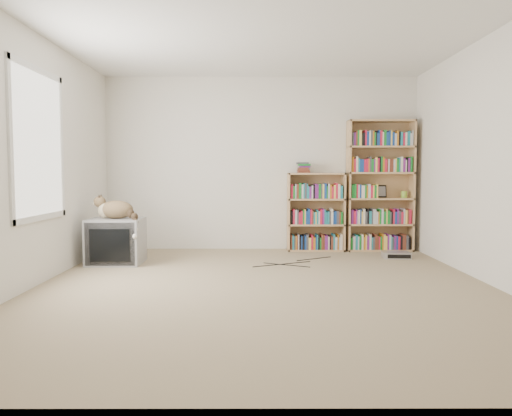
{
  "coord_description": "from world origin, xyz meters",
  "views": [
    {
      "loc": [
        -0.09,
        -4.78,
        1.11
      ],
      "look_at": [
        -0.08,
        1.0,
        0.71
      ],
      "focal_mm": 35.0,
      "sensor_mm": 36.0,
      "label": 1
    }
  ],
  "objects_px": {
    "bookcase_tall": "(380,189)",
    "dvd_player": "(396,255)",
    "bookcase_short": "(316,215)",
    "crt_tv": "(116,241)",
    "cat": "(119,212)"
  },
  "relations": [
    {
      "from": "bookcase_tall",
      "to": "dvd_player",
      "type": "distance_m",
      "value": 1.08
    },
    {
      "from": "bookcase_short",
      "to": "crt_tv",
      "type": "bearing_deg",
      "value": -157.97
    },
    {
      "from": "bookcase_tall",
      "to": "crt_tv",
      "type": "bearing_deg",
      "value": -163.35
    },
    {
      "from": "crt_tv",
      "to": "dvd_player",
      "type": "xyz_separation_m",
      "value": [
        3.56,
        0.38,
        -0.24
      ]
    },
    {
      "from": "crt_tv",
      "to": "cat",
      "type": "bearing_deg",
      "value": -38.26
    },
    {
      "from": "cat",
      "to": "bookcase_short",
      "type": "bearing_deg",
      "value": 21.61
    },
    {
      "from": "bookcase_short",
      "to": "dvd_player",
      "type": "distance_m",
      "value": 1.27
    },
    {
      "from": "crt_tv",
      "to": "bookcase_tall",
      "type": "height_order",
      "value": "bookcase_tall"
    },
    {
      "from": "crt_tv",
      "to": "bookcase_tall",
      "type": "distance_m",
      "value": 3.7
    },
    {
      "from": "bookcase_tall",
      "to": "dvd_player",
      "type": "relative_size",
      "value": 5.37
    },
    {
      "from": "dvd_player",
      "to": "cat",
      "type": "bearing_deg",
      "value": -169.78
    },
    {
      "from": "dvd_player",
      "to": "bookcase_tall",
      "type": "bearing_deg",
      "value": 98.97
    },
    {
      "from": "crt_tv",
      "to": "dvd_player",
      "type": "bearing_deg",
      "value": 5.46
    },
    {
      "from": "crt_tv",
      "to": "dvd_player",
      "type": "height_order",
      "value": "crt_tv"
    },
    {
      "from": "cat",
      "to": "bookcase_tall",
      "type": "distance_m",
      "value": 3.62
    }
  ]
}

